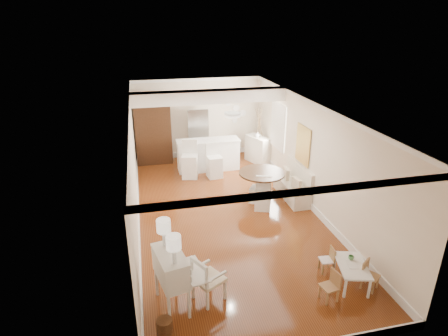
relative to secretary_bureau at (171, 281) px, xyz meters
name	(u,v)px	position (x,y,z in m)	size (l,w,h in m)	color
room	(226,137)	(1.74, 3.36, 1.43)	(9.00, 9.04, 2.82)	brown
secretary_bureau	(171,281)	(0.00, 0.00, 0.00)	(0.86, 0.88, 1.10)	silver
gustavian_armchair	(209,278)	(0.66, 0.05, -0.10)	(0.52, 0.52, 0.91)	silver
wicker_basket	(165,326)	(-0.19, -0.58, -0.42)	(0.26, 0.26, 0.26)	#523019
kids_table	(351,274)	(3.37, -0.16, -0.33)	(0.52, 0.87, 0.43)	white
kids_chair_a	(329,286)	(2.75, -0.47, -0.26)	(0.28, 0.28, 0.59)	#A17449
kids_chair_b	(327,260)	(3.09, 0.30, -0.29)	(0.26, 0.26, 0.53)	olive
kids_chair_c	(371,276)	(3.64, -0.36, -0.26)	(0.28, 0.28, 0.58)	#A67A4B
banquette	(292,182)	(3.69, 3.54, -0.06)	(0.52, 1.60, 0.98)	silver
dining_table	(261,187)	(2.79, 3.56, -0.12)	(1.25, 1.25, 0.85)	#412715
slip_chair_near	(263,194)	(2.69, 3.11, -0.12)	(0.41, 0.43, 0.86)	white
slip_chair_far	(258,188)	(2.69, 3.51, -0.13)	(0.39, 0.41, 0.83)	white
breakfast_counter	(208,155)	(1.80, 6.14, -0.04)	(2.05, 0.65, 1.03)	white
bar_stool_left	(190,160)	(1.11, 5.61, 0.05)	(0.48, 0.48, 1.19)	white
bar_stool_right	(214,161)	(1.87, 5.46, 0.00)	(0.44, 0.44, 1.09)	white
pantry_cabinet	(153,130)	(0.10, 7.22, 0.60)	(1.20, 0.60, 2.30)	#381E11
fridge	(208,134)	(2.00, 7.19, 0.35)	(0.75, 0.65, 1.80)	silver
sideboard	(258,149)	(3.62, 6.41, -0.09)	(0.43, 0.97, 0.93)	silver
pencil_cup	(351,258)	(3.42, 0.00, -0.08)	(0.11, 0.11, 0.08)	#559256
branch_vase	(258,134)	(3.57, 6.38, 0.47)	(0.18, 0.18, 0.18)	white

